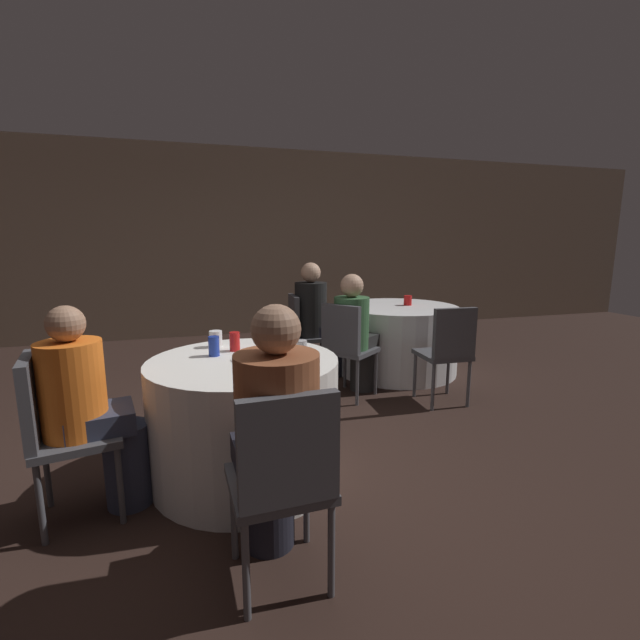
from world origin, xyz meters
TOP-DOWN VIEW (x-y plane):
  - ground_plane at (0.00, 0.00)m, footprint 16.00×16.00m
  - wall_back at (0.00, 4.12)m, footprint 16.00×0.06m
  - table_near at (0.11, -0.08)m, footprint 1.13×1.13m
  - table_far at (1.97, 1.62)m, footprint 1.30×1.30m
  - chair_near_south at (0.15, -1.05)m, footprint 0.42×0.42m
  - chair_near_west at (-0.85, -0.27)m, footprint 0.48×0.47m
  - chair_far_west at (0.91, 1.67)m, footprint 0.42×0.42m
  - chair_far_south at (1.92, 0.56)m, footprint 0.42×0.42m
  - chair_far_southwest at (1.13, 0.96)m, footprint 0.56×0.56m
  - person_orange_shirt at (-0.68, -0.24)m, footprint 0.49×0.35m
  - person_black_shirt at (1.06, 1.66)m, footprint 0.51×0.34m
  - person_green_jacket at (1.26, 1.06)m, footprint 0.47×0.45m
  - person_floral_shirt at (0.14, -0.90)m, footprint 0.34×0.51m
  - pizza_plate_near at (0.13, -0.09)m, footprint 0.20×0.20m
  - soda_can_blue at (-0.05, 0.05)m, footprint 0.07×0.07m
  - soda_can_silver at (0.43, -0.20)m, footprint 0.07×0.07m
  - soda_can_red at (0.08, 0.14)m, footprint 0.07×0.07m
  - cup_near at (-0.03, 0.28)m, footprint 0.08×0.08m
  - cup_far at (2.09, 1.63)m, footprint 0.09×0.09m

SIDE VIEW (x-z plane):
  - ground_plane at x=0.00m, z-range 0.00..0.00m
  - table_near at x=0.11m, z-range 0.00..0.73m
  - table_far at x=1.97m, z-range 0.00..0.73m
  - chair_near_south at x=0.15m, z-range 0.09..0.97m
  - chair_near_west at x=-0.85m, z-range 0.09..0.97m
  - chair_far_west at x=0.91m, z-range 0.09..0.97m
  - chair_far_south at x=1.92m, z-range 0.09..0.97m
  - chair_far_southwest at x=1.13m, z-range 0.09..0.97m
  - person_orange_shirt at x=-0.68m, z-range -0.01..1.11m
  - person_green_jacket at x=1.26m, z-range 0.01..1.14m
  - person_floral_shirt at x=0.14m, z-range 0.01..1.20m
  - person_black_shirt at x=1.06m, z-range 0.01..1.22m
  - pizza_plate_near at x=0.13m, z-range 0.73..0.75m
  - cup_far at x=2.09m, z-range 0.73..0.84m
  - cup_near at x=-0.03m, z-range 0.73..0.84m
  - soda_can_blue at x=-0.05m, z-range 0.73..0.85m
  - soda_can_silver at x=0.43m, z-range 0.73..0.85m
  - soda_can_red at x=0.08m, z-range 0.73..0.85m
  - wall_back at x=0.00m, z-range 0.00..2.80m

